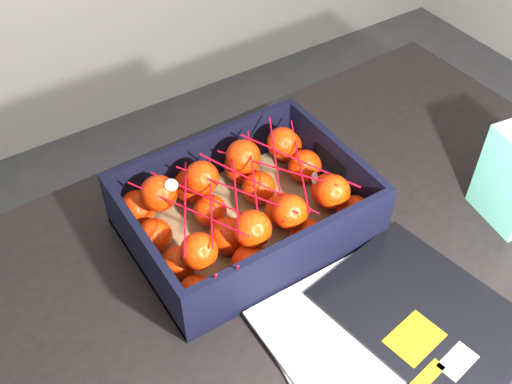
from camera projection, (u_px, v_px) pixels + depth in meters
table at (313, 310)px, 1.01m from camera, size 1.22×0.83×0.75m
magazine_stack at (382, 340)px, 0.85m from camera, size 0.37×0.31×0.02m
produce_crate at (246, 215)px, 0.98m from camera, size 0.37×0.28×0.11m
clementine_heap at (246, 204)px, 0.97m from camera, size 0.35×0.26×0.10m
mesh_net at (243, 191)px, 0.93m from camera, size 0.30×0.25×0.09m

